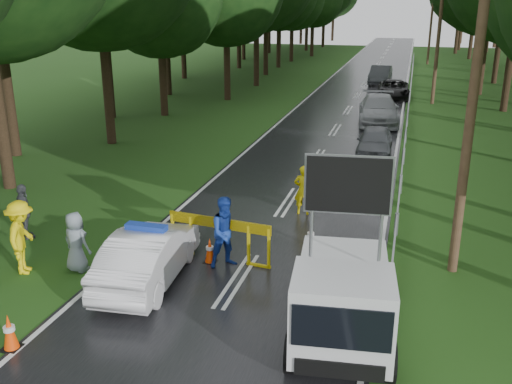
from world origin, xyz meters
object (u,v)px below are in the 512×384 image
(barrier, at_px, (219,228))
(queue_car_third, at_px, (394,89))
(officer, at_px, (303,190))
(queue_car_fourth, at_px, (380,75))
(queue_car_first, at_px, (375,142))
(queue_car_second, at_px, (379,109))
(police_sedan, at_px, (148,256))
(civilian, at_px, (227,232))
(work_truck, at_px, (342,296))

(barrier, distance_m, queue_car_third, 28.73)
(barrier, relative_size, queue_car_third, 0.63)
(officer, xyz_separation_m, queue_car_fourth, (0.49, 31.82, -0.07))
(queue_car_fourth, bearing_deg, officer, -88.75)
(queue_car_fourth, bearing_deg, queue_car_first, -84.93)
(queue_car_second, xyz_separation_m, queue_car_fourth, (-0.90, 16.27, -0.02))
(police_sedan, relative_size, queue_car_first, 1.13)
(police_sedan, distance_m, queue_car_third, 30.49)
(civilian, bearing_deg, officer, 35.98)
(officer, height_order, queue_car_fourth, officer)
(police_sedan, height_order, officer, officer)
(civilian, distance_m, queue_car_second, 19.98)
(queue_car_first, bearing_deg, civilian, -104.32)
(officer, bearing_deg, work_truck, 102.67)
(queue_car_second, height_order, queue_car_fourth, queue_car_second)
(queue_car_fourth, bearing_deg, police_sedan, -92.88)
(police_sedan, relative_size, civilian, 2.23)
(queue_car_first, distance_m, queue_car_fourth, 23.68)
(barrier, bearing_deg, queue_car_second, 88.79)
(work_truck, height_order, queue_car_second, work_truck)
(work_truck, distance_m, queue_car_third, 31.40)
(queue_car_second, bearing_deg, queue_car_first, -93.24)
(police_sedan, xyz_separation_m, queue_car_fourth, (3.28, 37.42, 0.07))
(work_truck, xyz_separation_m, queue_car_first, (-0.40, 15.03, -0.32))
(police_sedan, height_order, barrier, police_sedan)
(civilian, bearing_deg, queue_car_third, 45.63)
(barrier, xyz_separation_m, officer, (1.50, 4.00, -0.09))
(work_truck, relative_size, officer, 2.81)
(officer, height_order, civilian, civilian)
(officer, relative_size, queue_car_fourth, 0.36)
(barrier, xyz_separation_m, queue_car_fourth, (1.99, 35.82, -0.16))
(civilian, distance_m, queue_car_third, 28.96)
(police_sedan, height_order, work_truck, work_truck)
(police_sedan, bearing_deg, queue_car_first, -112.79)
(queue_car_first, xyz_separation_m, queue_car_third, (0.15, 16.37, 0.01))
(queue_car_second, distance_m, queue_car_fourth, 16.30)
(work_truck, height_order, civilian, work_truck)
(officer, distance_m, civilian, 4.43)
(work_truck, height_order, officer, work_truck)
(work_truck, relative_size, queue_car_second, 0.87)
(work_truck, height_order, queue_car_third, work_truck)
(police_sedan, bearing_deg, barrier, -133.69)
(queue_car_second, xyz_separation_m, queue_car_third, (0.46, 8.99, -0.12))
(barrier, bearing_deg, queue_car_third, 90.50)
(civilian, bearing_deg, queue_car_second, 44.23)
(police_sedan, bearing_deg, civilian, -144.78)
(civilian, bearing_deg, queue_car_fourth, 49.00)
(barrier, bearing_deg, officer, 76.66)
(queue_car_fourth, bearing_deg, barrier, -91.04)
(queue_car_third, bearing_deg, police_sedan, -101.68)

